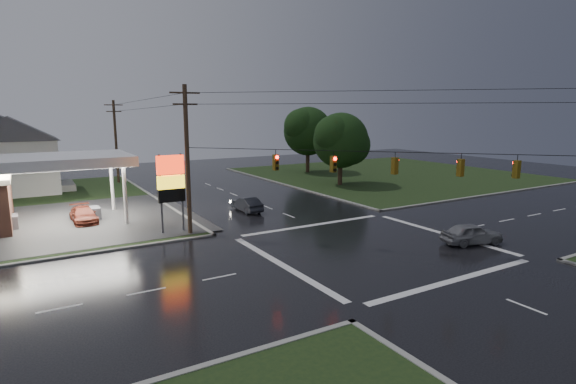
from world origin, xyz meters
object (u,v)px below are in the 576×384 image
utility_pole_nw (187,158)px  tree_ne_near (342,141)px  car_north (247,204)px  car_pump (83,215)px  house_near (11,154)px  house_far (4,147)px  pylon_sign (171,181)px  tree_ne_far (309,131)px  utility_pole_n (116,140)px  car_crossing (472,234)px

utility_pole_nw → tree_ne_near: (23.64, 12.49, -0.16)m
car_north → car_pump: size_ratio=0.91×
house_near → car_pump: size_ratio=2.47×
house_near → house_far: bearing=94.8°
pylon_sign → tree_ne_far: tree_ne_far is taller
pylon_sign → house_far: size_ratio=0.54×
house_near → tree_ne_near: 37.80m
utility_pole_nw → tree_ne_near: utility_pole_nw is taller
house_near → pylon_sign: bearing=-67.7°
utility_pole_n → house_near: bearing=-170.1°
utility_pole_n → house_near: 11.67m
pylon_sign → tree_ne_far: size_ratio=0.61×
utility_pole_nw → tree_ne_near: size_ratio=1.22×
pylon_sign → utility_pole_n: utility_pole_n is taller
pylon_sign → car_north: bearing=25.8°
car_crossing → car_pump: car_crossing is taller
utility_pole_nw → car_pump: size_ratio=2.46×
utility_pole_nw → tree_ne_near: 26.74m
utility_pole_n → pylon_sign: bearing=-92.1°
utility_pole_n → car_crossing: bearing=-68.6°
car_north → tree_ne_far: bearing=-136.5°
utility_pole_n → house_far: bearing=141.2°
house_far → car_north: house_far is taller
car_crossing → car_pump: 30.35m
tree_ne_near → house_near: bearing=158.2°
house_near → house_far: size_ratio=1.00×
car_north → car_crossing: bearing=116.1°
pylon_sign → tree_ne_near: 27.23m
car_crossing → utility_pole_nw: bearing=68.0°
car_north → car_crossing: car_crossing is taller
tree_ne_far → tree_ne_near: bearing=-104.1°
utility_pole_nw → car_crossing: utility_pole_nw is taller
tree_ne_near → car_crossing: size_ratio=2.11×
tree_ne_near → car_north: (-16.63, -7.62, -4.89)m
car_crossing → pylon_sign: bearing=67.5°
utility_pole_n → car_crossing: utility_pole_n is taller
pylon_sign → utility_pole_n: 27.56m
house_far → tree_ne_near: tree_ne_near is taller
car_crossing → car_pump: (-22.50, 20.38, -0.08)m
utility_pole_nw → utility_pole_n: utility_pole_nw is taller
house_near → car_crossing: (27.49, -38.94, -3.68)m
house_far → tree_ne_far: 41.57m
car_north → utility_pole_nw: bearing=33.4°
car_pump → pylon_sign: bearing=-53.7°
pylon_sign → tree_ne_near: size_ratio=0.67×
utility_pole_nw → utility_pole_n: bearing=90.0°
utility_pole_n → house_far: (-12.45, 10.00, -1.06)m
car_pump → house_far: bearing=99.2°
house_near → house_far: 12.04m
utility_pole_n → car_crossing: size_ratio=2.46×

